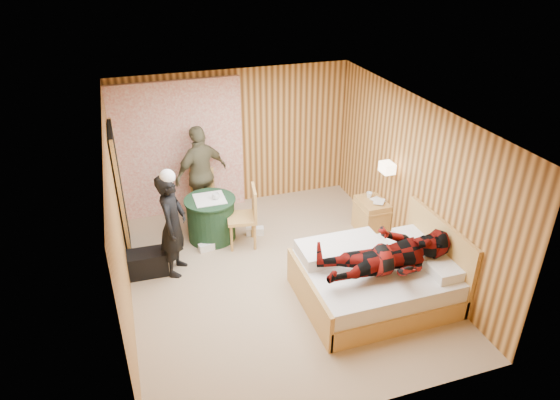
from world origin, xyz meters
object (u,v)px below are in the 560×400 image
object	(u,v)px
bed	(376,279)
duffel_bag	(146,263)
man_at_table	(201,174)
man_on_bed	(390,247)
chair_near	(247,212)
chair_far	(203,192)
woman_standing	(173,225)
round_table	(211,218)
wall_lamp	(387,168)
nightstand	(371,216)

from	to	relation	value
bed	duffel_bag	bearing A→B (deg)	152.59
man_at_table	man_on_bed	xyz separation A→B (m)	(1.87, -3.15, 0.10)
man_at_table	chair_near	bearing A→B (deg)	91.92
chair_near	duffel_bag	distance (m)	1.73
man_on_bed	chair_far	bearing A→B (deg)	120.89
woman_standing	man_at_table	xyz separation A→B (m)	(0.67, 1.45, 0.07)
round_table	wall_lamp	bearing A→B (deg)	-18.81
bed	woman_standing	world-z (taller)	woman_standing
duffel_bag	woman_standing	size ratio (longest dim) A/B	0.41
chair_near	woman_standing	size ratio (longest dim) A/B	0.64
bed	chair_near	size ratio (longest dim) A/B	1.97
woman_standing	man_at_table	size ratio (longest dim) A/B	0.92
man_at_table	man_on_bed	distance (m)	3.66
woman_standing	man_at_table	bearing A→B (deg)	-2.14
bed	chair_near	world-z (taller)	bed
bed	man_at_table	world-z (taller)	man_at_table
woman_standing	chair_far	bearing A→B (deg)	-2.86
bed	duffel_bag	distance (m)	3.35
wall_lamp	bed	xyz separation A→B (m)	(-0.80, -1.33, -0.99)
bed	round_table	world-z (taller)	bed
duffel_bag	man_at_table	distance (m)	1.91
duffel_bag	man_on_bed	world-z (taller)	man_on_bed
round_table	chair_near	size ratio (longest dim) A/B	0.82
wall_lamp	man_on_bed	world-z (taller)	man_on_bed
bed	chair_far	size ratio (longest dim) A/B	2.14
wall_lamp	woman_standing	distance (m)	3.36
nightstand	chair_near	world-z (taller)	chair_near
wall_lamp	nightstand	size ratio (longest dim) A/B	0.43
chair_far	woman_standing	xyz separation A→B (m)	(-0.68, -1.41, 0.26)
chair_far	man_at_table	xyz separation A→B (m)	(-0.01, 0.03, 0.32)
chair_near	man_on_bed	world-z (taller)	man_on_bed
wall_lamp	duffel_bag	world-z (taller)	wall_lamp
chair_near	man_on_bed	size ratio (longest dim) A/B	0.57
bed	woman_standing	distance (m)	2.96
bed	woman_standing	xyz separation A→B (m)	(-2.52, 1.48, 0.49)
nightstand	man_at_table	bearing A→B (deg)	153.00
bed	duffel_bag	xyz separation A→B (m)	(-2.97, 1.54, -0.13)
chair_far	man_on_bed	distance (m)	3.66
round_table	man_at_table	xyz separation A→B (m)	(0.00, 0.70, 0.49)
bed	chair_far	xyz separation A→B (m)	(-1.84, 2.89, 0.23)
chair_near	duffel_bag	size ratio (longest dim) A/B	1.56
man_at_table	man_on_bed	size ratio (longest dim) A/B	0.97
duffel_bag	man_at_table	size ratio (longest dim) A/B	0.37
chair_near	woman_standing	distance (m)	1.28
chair_far	man_at_table	bearing A→B (deg)	103.40
bed	duffel_bag	world-z (taller)	bed
bed	woman_standing	bearing A→B (deg)	149.64
nightstand	duffel_bag	world-z (taller)	nightstand
wall_lamp	woman_standing	world-z (taller)	woman_standing
wall_lamp	duffel_bag	xyz separation A→B (m)	(-3.77, 0.22, -1.12)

